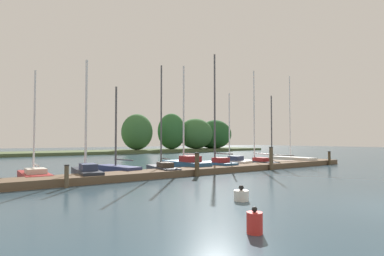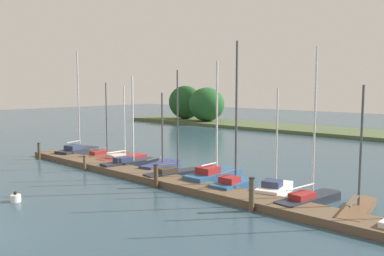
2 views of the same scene
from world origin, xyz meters
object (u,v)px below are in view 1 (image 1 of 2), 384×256
sailboat_4 (116,169)px  mooring_piling_1 (67,176)px  mooring_piling_4 (329,158)px  sailboat_3 (86,171)px  mooring_piling_3 (271,158)px  sailboat_2 (34,174)px  channel_buoy_0 (255,222)px  channel_buoy_1 (241,195)px  mooring_piling_2 (197,164)px  sailboat_5 (162,168)px  sailboat_6 (185,164)px  sailboat_7 (216,162)px  sailboat_9 (256,161)px  sailboat_11 (291,160)px  sailboat_10 (273,161)px  sailboat_8 (231,162)px

sailboat_4 → mooring_piling_1: (-3.64, -3.51, 0.15)m
mooring_piling_1 → mooring_piling_4: bearing=0.3°
sailboat_3 → mooring_piling_3: size_ratio=4.05×
sailboat_2 → mooring_piling_3: sailboat_2 is taller
channel_buoy_0 → channel_buoy_1: bearing=49.5°
mooring_piling_2 → sailboat_5: bearing=109.7°
sailboat_3 → sailboat_4: 2.23m
sailboat_4 → mooring_piling_4: 16.72m
sailboat_2 → sailboat_6: (8.93, -0.31, 0.14)m
sailboat_2 → sailboat_7: sailboat_7 is taller
mooring_piling_1 → channel_buoy_1: bearing=-58.3°
sailboat_3 → channel_buoy_1: bearing=-158.0°
sailboat_5 → sailboat_9: size_ratio=0.89×
sailboat_11 → mooring_piling_2: size_ratio=5.72×
sailboat_11 → sailboat_2: bearing=90.2°
sailboat_2 → mooring_piling_4: 20.93m
mooring_piling_1 → mooring_piling_4: size_ratio=0.89×
sailboat_2 → sailboat_7: bearing=-94.0°
sailboat_4 → sailboat_7: bearing=-108.9°
mooring_piling_4 → sailboat_6: bearing=164.7°
mooring_piling_1 → mooring_piling_4: 20.01m
sailboat_3 → sailboat_5: bearing=-84.6°
sailboat_5 → mooring_piling_4: size_ratio=5.99×
sailboat_7 → sailboat_6: bearing=65.7°
sailboat_6 → mooring_piling_4: (11.70, -3.20, 0.12)m
sailboat_7 → sailboat_4: bearing=79.0°
sailboat_2 → mooring_piling_3: 14.10m
sailboat_4 → sailboat_7: sailboat_7 is taller
mooring_piling_3 → mooring_piling_4: 6.99m
sailboat_9 → sailboat_11: size_ratio=0.99×
sailboat_9 → mooring_piling_1: 14.74m
sailboat_11 → channel_buoy_0: sailboat_11 is taller
mooring_piling_3 → channel_buoy_0: (-11.49, -9.13, -0.53)m
sailboat_3 → sailboat_10: sailboat_3 is taller
sailboat_7 → sailboat_9: bearing=-88.9°
sailboat_6 → channel_buoy_0: 14.06m
sailboat_10 → channel_buoy_0: 19.24m
sailboat_5 → mooring_piling_2: size_ratio=5.01×
sailboat_5 → sailboat_6: 2.47m
sailboat_2 → sailboat_9: 15.12m
sailboat_9 → mooring_piling_2: 8.10m
sailboat_4 → sailboat_5: bearing=-125.5°
mooring_piling_2 → sailboat_6: bearing=65.7°
sailboat_3 → sailboat_8: sailboat_3 is taller
sailboat_9 → sailboat_11: (4.32, 0.00, -0.03)m
sailboat_9 → channel_buoy_0: 17.51m
sailboat_2 → sailboat_5: 6.75m
mooring_piling_2 → sailboat_9: bearing=19.5°
sailboat_10 → sailboat_11: sailboat_11 is taller
sailboat_4 → sailboat_5: (2.37, -1.11, 0.01)m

